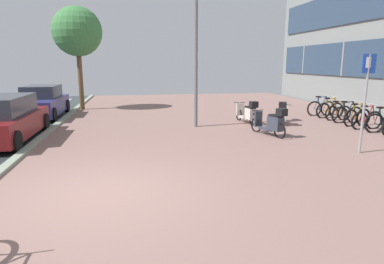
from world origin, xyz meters
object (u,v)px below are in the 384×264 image
(scooter_mid, at_px, (272,123))
(bicycle_rack_03, at_px, (357,117))
(scooter_far, at_px, (248,113))
(parking_sign, at_px, (366,94))
(street_tree, at_px, (77,32))
(parked_car_near, at_px, (2,120))
(bicycle_rack_07, at_px, (321,108))
(bicycle_rack_02, at_px, (367,120))
(bicycle_rack_05, at_px, (338,113))
(bicycle_rack_04, at_px, (347,115))
(scooter_near, at_px, (283,114))
(lamp_post, at_px, (196,42))
(bicycle_rack_06, at_px, (330,110))
(parked_car_far, at_px, (42,103))
(bicycle_rack_01, at_px, (383,123))

(scooter_mid, bearing_deg, bicycle_rack_03, 15.43)
(scooter_far, bearing_deg, parking_sign, -72.77)
(street_tree, bearing_deg, parked_car_near, -101.35)
(bicycle_rack_07, bearing_deg, bicycle_rack_03, -91.37)
(bicycle_rack_02, distance_m, bicycle_rack_05, 2.01)
(parking_sign, bearing_deg, bicycle_rack_04, 58.60)
(scooter_near, distance_m, lamp_post, 4.53)
(scooter_near, height_order, scooter_mid, scooter_mid)
(bicycle_rack_04, relative_size, scooter_mid, 0.83)
(bicycle_rack_04, xyz_separation_m, street_tree, (-11.51, 6.29, 3.69))
(scooter_near, xyz_separation_m, parked_car_near, (-10.14, -1.08, 0.25))
(bicycle_rack_07, bearing_deg, street_tree, 159.59)
(bicycle_rack_06, relative_size, parked_car_near, 0.33)
(bicycle_rack_05, distance_m, lamp_post, 7.05)
(bicycle_rack_03, bearing_deg, scooter_far, 162.68)
(scooter_near, bearing_deg, parking_sign, -87.45)
(bicycle_rack_04, xyz_separation_m, lamp_post, (-6.39, 0.33, 2.88))
(bicycle_rack_06, height_order, scooter_mid, scooter_mid)
(bicycle_rack_07, distance_m, parked_car_far, 13.12)
(parked_car_far, bearing_deg, bicycle_rack_01, -24.82)
(scooter_mid, relative_size, parked_car_near, 0.39)
(bicycle_rack_07, bearing_deg, bicycle_rack_04, -90.63)
(bicycle_rack_04, distance_m, bicycle_rack_07, 2.00)
(street_tree, bearing_deg, parked_car_far, -122.06)
(bicycle_rack_02, height_order, bicycle_rack_03, bicycle_rack_02)
(bicycle_rack_05, bearing_deg, scooter_mid, -149.41)
(lamp_post, relative_size, street_tree, 1.09)
(parked_car_near, xyz_separation_m, lamp_post, (6.57, 1.26, 2.53))
(bicycle_rack_03, height_order, lamp_post, lamp_post)
(bicycle_rack_05, distance_m, scooter_near, 2.89)
(bicycle_rack_05, relative_size, scooter_mid, 0.77)
(bicycle_rack_03, distance_m, scooter_far, 4.29)
(bicycle_rack_06, xyz_separation_m, scooter_near, (-2.87, -1.18, 0.09))
(scooter_near, bearing_deg, bicycle_rack_02, -28.83)
(bicycle_rack_04, bearing_deg, bicycle_rack_03, -93.58)
(parked_car_near, relative_size, lamp_post, 0.74)
(parking_sign, xyz_separation_m, street_tree, (-8.89, 10.58, 2.38))
(parking_sign, distance_m, lamp_post, 6.17)
(bicycle_rack_04, height_order, scooter_mid, scooter_mid)
(bicycle_rack_02, xyz_separation_m, street_tree, (-11.38, 7.62, 3.69))
(scooter_far, relative_size, parking_sign, 0.68)
(parked_car_far, bearing_deg, parked_car_near, -90.12)
(bicycle_rack_04, height_order, scooter_near, scooter_near)
(bicycle_rack_01, relative_size, bicycle_rack_07, 0.97)
(bicycle_rack_06, xyz_separation_m, parked_car_far, (-13.00, 2.66, 0.31))
(bicycle_rack_02, distance_m, bicycle_rack_04, 1.34)
(bicycle_rack_04, distance_m, scooter_mid, 4.53)
(bicycle_rack_01, distance_m, bicycle_rack_06, 3.33)
(bicycle_rack_07, distance_m, scooter_near, 3.39)
(bicycle_rack_02, bearing_deg, bicycle_rack_06, 86.27)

